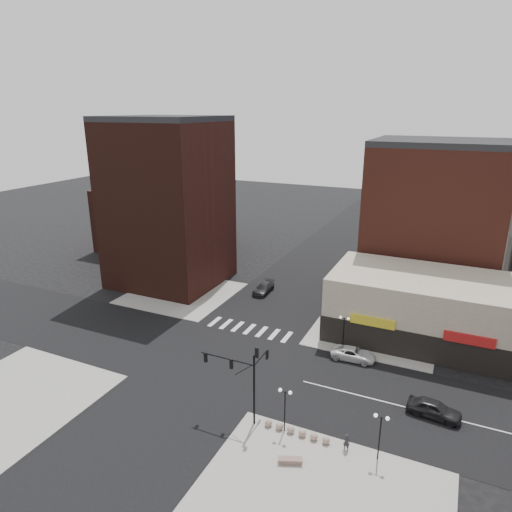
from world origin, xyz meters
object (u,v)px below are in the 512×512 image
at_px(street_lamp_ne, 344,325).
at_px(dark_sedan_north, 264,288).
at_px(street_lamp_se_b, 381,426).
at_px(white_suv, 353,354).
at_px(pedestrian, 346,442).
at_px(dark_sedan_east, 434,409).
at_px(street_lamp_se_a, 285,400).
at_px(traffic_signal, 246,371).
at_px(stone_bench, 290,461).

height_order(street_lamp_ne, dark_sedan_north, street_lamp_ne).
relative_size(street_lamp_se_b, white_suv, 0.85).
height_order(street_lamp_ne, pedestrian, street_lamp_ne).
relative_size(white_suv, pedestrian, 3.27).
height_order(dark_sedan_east, pedestrian, dark_sedan_east).
distance_m(street_lamp_se_a, street_lamp_se_b, 8.00).
xyz_separation_m(traffic_signal, pedestrian, (9.20, -0.17, -4.09)).
xyz_separation_m(street_lamp_se_a, street_lamp_se_b, (8.00, 0.00, 0.00)).
height_order(traffic_signal, dark_sedan_north, traffic_signal).
distance_m(street_lamp_se_b, pedestrian, 3.52).
xyz_separation_m(street_lamp_ne, dark_sedan_north, (-15.37, 12.00, -2.56)).
bearing_deg(street_lamp_se_b, street_lamp_se_a, 180.00).
distance_m(street_lamp_se_b, dark_sedan_north, 35.93).
height_order(street_lamp_se_b, white_suv, street_lamp_se_b).
bearing_deg(white_suv, street_lamp_se_a, 167.13).
bearing_deg(street_lamp_se_a, white_suv, 79.84).
relative_size(street_lamp_ne, pedestrian, 2.77).
height_order(street_lamp_se_b, dark_sedan_north, street_lamp_se_b).
relative_size(dark_sedan_east, stone_bench, 2.39).
height_order(street_lamp_ne, stone_bench, street_lamp_ne).
bearing_deg(traffic_signal, white_suv, 66.06).
relative_size(street_lamp_se_a, street_lamp_se_b, 1.00).
xyz_separation_m(street_lamp_se_a, dark_sedan_east, (11.61, 7.68, -2.48)).
relative_size(street_lamp_ne, white_suv, 0.85).
distance_m(street_lamp_ne, pedestrian, 16.78).
height_order(dark_sedan_north, pedestrian, pedestrian).
bearing_deg(white_suv, pedestrian, -171.62).
bearing_deg(street_lamp_se_b, traffic_signal, 179.18).
bearing_deg(pedestrian, street_lamp_se_a, 2.72).
bearing_deg(pedestrian, street_lamp_ne, -71.78).
distance_m(traffic_signal, white_suv, 16.25).
relative_size(street_lamp_se_b, dark_sedan_east, 0.87).
bearing_deg(street_lamp_ne, traffic_signal, -106.75).
bearing_deg(pedestrian, white_suv, -76.20).
height_order(street_lamp_se_a, stone_bench, street_lamp_se_a).
xyz_separation_m(street_lamp_se_a, street_lamp_ne, (1.00, 16.00, 0.00)).
bearing_deg(white_suv, street_lamp_ne, 44.13).
bearing_deg(stone_bench, dark_sedan_north, 95.42).
relative_size(pedestrian, stone_bench, 0.75).
bearing_deg(stone_bench, dark_sedan_east, 26.48).
bearing_deg(street_lamp_se_a, dark_sedan_east, 33.48).
bearing_deg(dark_sedan_north, street_lamp_ne, -38.83).
bearing_deg(dark_sedan_east, stone_bench, 144.39).
height_order(traffic_signal, white_suv, traffic_signal).
bearing_deg(stone_bench, street_lamp_ne, 70.52).
relative_size(street_lamp_se_b, street_lamp_ne, 1.00).
relative_size(white_suv, stone_bench, 2.46).
xyz_separation_m(dark_sedan_north, pedestrian, (19.81, -28.00, 0.14)).
bearing_deg(traffic_signal, dark_sedan_north, 110.87).
bearing_deg(street_lamp_se_a, street_lamp_se_b, 0.00).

